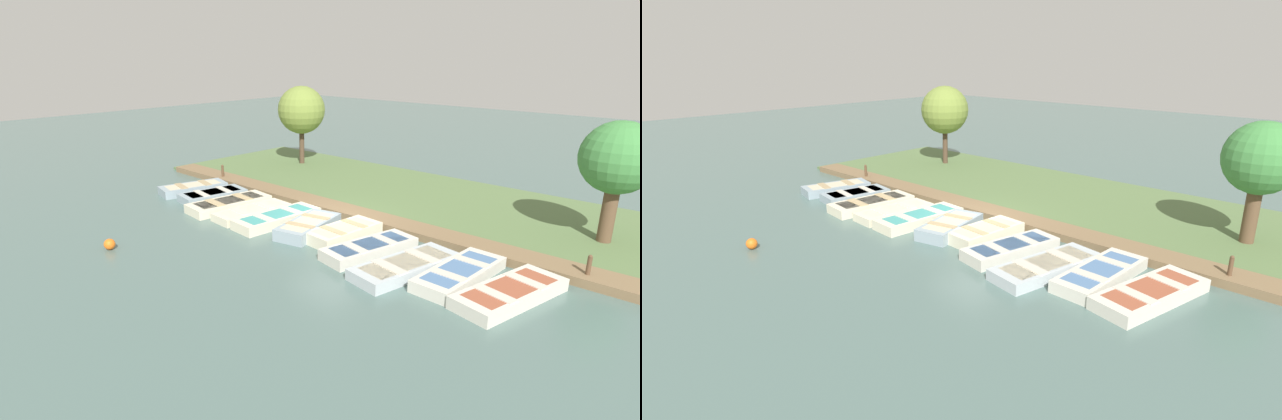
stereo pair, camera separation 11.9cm
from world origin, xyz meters
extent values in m
plane|color=#4C6660|center=(0.00, 0.00, 0.00)|extent=(80.00, 80.00, 0.00)
cube|color=#567042|center=(-5.00, 0.00, 0.06)|extent=(8.00, 24.00, 0.12)
cube|color=brown|center=(-1.31, 0.00, 0.13)|extent=(1.08, 22.75, 0.26)
cube|color=#8C9EA8|center=(0.86, -7.36, 0.18)|extent=(3.03, 1.77, 0.35)
cube|color=beige|center=(0.86, -7.36, 0.34)|extent=(2.47, 1.41, 0.03)
cube|color=tan|center=(1.38, -7.49, 0.37)|extent=(0.52, 1.08, 0.03)
cube|color=tan|center=(0.33, -7.24, 0.37)|extent=(0.52, 1.08, 0.03)
cube|color=#8C9EA8|center=(0.91, -5.83, 0.17)|extent=(2.87, 1.66, 0.33)
cube|color=teal|center=(0.91, -5.83, 0.32)|extent=(2.35, 1.31, 0.03)
cube|color=beige|center=(1.42, -5.92, 0.35)|extent=(0.45, 1.16, 0.03)
cube|color=beige|center=(0.40, -5.75, 0.35)|extent=(0.45, 1.16, 0.03)
cube|color=beige|center=(1.24, -4.27, 0.18)|extent=(3.42, 1.61, 0.35)
cube|color=#6B7F51|center=(1.24, -4.27, 0.34)|extent=(2.80, 1.27, 0.03)
cube|color=tan|center=(1.86, -4.34, 0.37)|extent=(0.46, 1.18, 0.03)
cube|color=tan|center=(0.62, -4.20, 0.37)|extent=(0.46, 1.18, 0.03)
cube|color=beige|center=(1.24, -2.85, 0.15)|extent=(3.06, 1.32, 0.31)
cube|color=teal|center=(1.24, -2.85, 0.29)|extent=(2.51, 1.04, 0.02)
cube|color=beige|center=(1.81, -2.89, 0.32)|extent=(0.37, 1.04, 0.03)
cube|color=beige|center=(0.67, -2.81, 0.32)|extent=(0.37, 1.04, 0.03)
cube|color=beige|center=(1.16, -1.53, 0.18)|extent=(3.41, 1.40, 0.36)
cube|color=teal|center=(1.16, -1.53, 0.34)|extent=(2.79, 1.10, 0.03)
cube|color=beige|center=(1.79, -1.58, 0.37)|extent=(0.41, 1.09, 0.03)
cube|color=beige|center=(0.52, -1.48, 0.37)|extent=(0.41, 1.09, 0.03)
cube|color=#8C9EA8|center=(1.07, -0.03, 0.20)|extent=(2.88, 1.70, 0.41)
cube|color=beige|center=(1.07, -0.03, 0.39)|extent=(2.35, 1.35, 0.03)
cube|color=tan|center=(1.57, 0.07, 0.42)|extent=(0.49, 1.10, 0.03)
cube|color=tan|center=(0.57, -0.14, 0.42)|extent=(0.49, 1.10, 0.03)
cube|color=beige|center=(0.70, 1.27, 0.20)|extent=(2.73, 1.38, 0.41)
cube|color=beige|center=(0.70, 1.27, 0.39)|extent=(2.23, 1.08, 0.03)
cube|color=tan|center=(1.20, 1.22, 0.42)|extent=(0.35, 1.08, 0.03)
cube|color=tan|center=(0.20, 1.31, 0.42)|extent=(0.35, 1.08, 0.03)
cube|color=beige|center=(1.21, 2.73, 0.18)|extent=(3.31, 1.73, 0.36)
cube|color=#4C709E|center=(1.21, 2.73, 0.35)|extent=(2.70, 1.38, 0.03)
cube|color=beige|center=(1.80, 2.61, 0.37)|extent=(0.52, 1.06, 0.03)
cube|color=beige|center=(0.63, 2.86, 0.37)|extent=(0.52, 1.06, 0.03)
cube|color=#B2BCC1|center=(1.55, 4.29, 0.16)|extent=(3.62, 1.89, 0.33)
cube|color=beige|center=(1.55, 4.29, 0.32)|extent=(2.96, 1.50, 0.03)
cube|color=beige|center=(2.19, 4.16, 0.34)|extent=(0.56, 1.19, 0.03)
cube|color=beige|center=(0.90, 4.42, 0.34)|extent=(0.56, 1.19, 0.03)
cube|color=beige|center=(0.97, 5.66, 0.17)|extent=(3.29, 1.27, 0.35)
cube|color=#4C709E|center=(0.97, 5.66, 0.33)|extent=(2.69, 1.00, 0.03)
cube|color=beige|center=(1.59, 5.63, 0.36)|extent=(0.36, 1.08, 0.03)
cube|color=beige|center=(0.36, 5.68, 0.36)|extent=(0.36, 1.08, 0.03)
cube|color=beige|center=(1.16, 7.14, 0.17)|extent=(3.54, 1.90, 0.34)
cube|color=#994C33|center=(1.16, 7.14, 0.33)|extent=(2.90, 1.51, 0.03)
cube|color=beige|center=(1.79, 7.01, 0.36)|extent=(0.57, 1.16, 0.03)
cube|color=beige|center=(0.54, 7.28, 0.36)|extent=(0.57, 1.16, 0.03)
cylinder|color=brown|center=(-1.17, -7.90, 0.38)|extent=(0.12, 0.12, 0.76)
sphere|color=brown|center=(-1.17, -7.90, 0.78)|extent=(0.11, 0.11, 0.11)
cylinder|color=brown|center=(-1.17, 8.30, 0.38)|extent=(0.12, 0.12, 0.76)
sphere|color=brown|center=(-1.17, 8.30, 0.78)|extent=(0.11, 0.11, 0.11)
sphere|color=orange|center=(6.49, -3.57, 0.18)|extent=(0.35, 0.35, 0.35)
cylinder|color=#4C3828|center=(-6.35, -7.67, 1.16)|extent=(0.27, 0.27, 2.32)
sphere|color=olive|center=(-6.35, -7.67, 3.01)|extent=(2.52, 2.52, 2.52)
cylinder|color=brown|center=(-4.59, 7.84, 1.13)|extent=(0.44, 0.44, 2.26)
sphere|color=#3D7F3D|center=(-4.59, 7.84, 2.89)|extent=(2.29, 2.29, 2.29)
camera|label=1|loc=(12.78, 11.33, 6.04)|focal=28.00mm
camera|label=2|loc=(12.70, 11.41, 6.04)|focal=28.00mm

